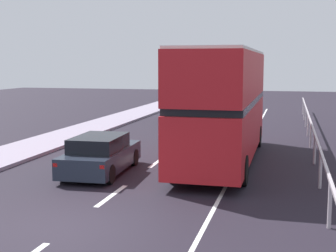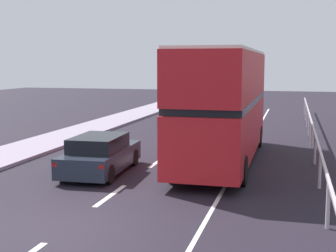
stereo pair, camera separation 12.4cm
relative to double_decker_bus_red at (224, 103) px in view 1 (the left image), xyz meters
name	(u,v)px [view 1 (the left image)]	position (x,y,z in m)	size (l,w,h in m)	color
ground_plane	(71,228)	(-2.54, -8.58, -2.43)	(74.59, 120.00, 0.10)	black
lane_paint_markings	(208,161)	(-0.60, 0.02, -2.37)	(3.31, 46.00, 0.01)	silver
bridge_side_railing	(315,140)	(3.55, 0.42, -1.42)	(0.10, 42.00, 1.18)	#B7AAB2
double_decker_bus_red	(224,103)	(0.00, 0.00, 0.00)	(2.58, 10.49, 4.45)	#B4191F
hatchback_car_near	(101,155)	(-3.98, -3.12, -1.71)	(1.99, 4.42, 1.38)	#212735
sedan_car_ahead	(186,112)	(-4.27, 12.67, -1.69)	(1.86, 4.37, 1.43)	black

